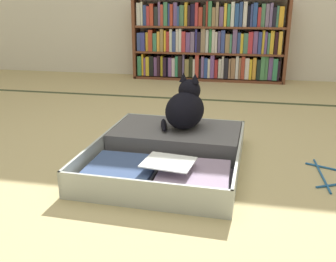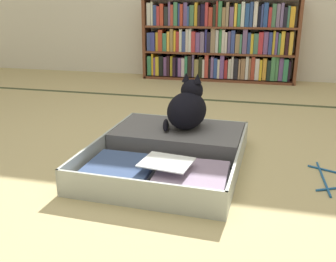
{
  "view_description": "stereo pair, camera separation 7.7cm",
  "coord_description": "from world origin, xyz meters",
  "px_view_note": "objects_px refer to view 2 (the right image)",
  "views": [
    {
      "loc": [
        0.37,
        -1.69,
        0.78
      ],
      "look_at": [
        0.03,
        0.01,
        0.19
      ],
      "focal_mm": 40.87,
      "sensor_mm": 36.0,
      "label": 1
    },
    {
      "loc": [
        0.45,
        -1.67,
        0.78
      ],
      "look_at": [
        0.03,
        0.01,
        0.19
      ],
      "focal_mm": 40.87,
      "sensor_mm": 36.0,
      "label": 2
    }
  ],
  "objects_px": {
    "open_suitcase": "(172,151)",
    "clothes_hanger": "(331,179)",
    "bookshelf": "(219,41)",
    "black_cat": "(188,108)"
  },
  "relations": [
    {
      "from": "black_cat",
      "to": "bookshelf",
      "type": "bearing_deg",
      "value": 92.1
    },
    {
      "from": "open_suitcase",
      "to": "clothes_hanger",
      "type": "distance_m",
      "value": 0.77
    },
    {
      "from": "open_suitcase",
      "to": "clothes_hanger",
      "type": "relative_size",
      "value": 2.47
    },
    {
      "from": "bookshelf",
      "to": "clothes_hanger",
      "type": "bearing_deg",
      "value": -70.34
    },
    {
      "from": "bookshelf",
      "to": "black_cat",
      "type": "height_order",
      "value": "bookshelf"
    },
    {
      "from": "bookshelf",
      "to": "clothes_hanger",
      "type": "height_order",
      "value": "bookshelf"
    },
    {
      "from": "bookshelf",
      "to": "black_cat",
      "type": "distance_m",
      "value": 2.0
    },
    {
      "from": "bookshelf",
      "to": "clothes_hanger",
      "type": "xyz_separation_m",
      "value": [
        0.79,
        -2.22,
        -0.39
      ]
    },
    {
      "from": "open_suitcase",
      "to": "black_cat",
      "type": "distance_m",
      "value": 0.26
    },
    {
      "from": "open_suitcase",
      "to": "black_cat",
      "type": "relative_size",
      "value": 2.96
    }
  ]
}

